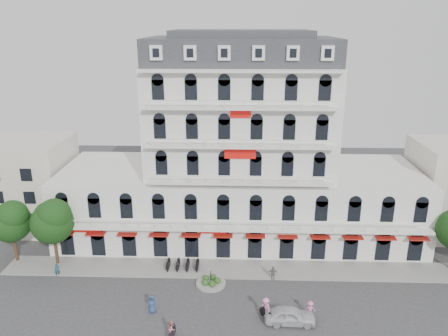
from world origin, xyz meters
TOP-DOWN VIEW (x-y plane):
  - ground at (0.00, 0.00)m, footprint 120.00×120.00m
  - sidewalk at (0.00, 9.00)m, footprint 53.00×4.00m
  - main_building at (0.00, 18.00)m, footprint 45.00×15.00m
  - flank_building_west at (-30.00, 20.00)m, footprint 14.00×10.00m
  - traffic_island at (-3.00, 6.00)m, footprint 3.20×3.20m
  - parked_scooter_row at (-6.35, 8.80)m, footprint 4.40×1.80m
  - tree_west_outer at (-25.95, 9.98)m, footprint 4.50×4.48m
  - tree_west_inner at (-20.95, 9.48)m, footprint 4.76×4.76m
  - parked_car at (4.76, -0.04)m, footprint 4.76×1.96m
  - rider_southwest at (-5.88, -2.68)m, footprint 0.64×1.70m
  - rider_center at (2.52, 0.52)m, footprint 1.19×1.49m
  - pedestrian_left at (-8.37, 1.08)m, footprint 0.95×0.65m
  - pedestrian_mid at (3.71, 7.01)m, footprint 1.03×0.51m
  - pedestrian_right at (6.77, 0.97)m, footprint 1.09×0.63m
  - pedestrian_far at (-20.00, 7.00)m, footprint 0.67×0.55m

SIDE VIEW (x-z plane):
  - ground at x=0.00m, z-range 0.00..0.00m
  - parked_scooter_row at x=-6.35m, z-range -0.55..0.55m
  - sidewalk at x=0.00m, z-range 0.00..0.16m
  - traffic_island at x=-3.00m, z-range -0.54..1.06m
  - pedestrian_far at x=-20.00m, z-range 0.00..1.57m
  - parked_car at x=4.76m, z-range 0.00..1.61m
  - pedestrian_right at x=6.77m, z-range 0.00..1.68m
  - pedestrian_mid at x=3.71m, z-range 0.00..1.69m
  - pedestrian_left at x=-8.37m, z-range 0.00..1.87m
  - rider_southwest at x=-5.88m, z-range 0.00..1.99m
  - rider_center at x=2.52m, z-range 0.07..2.33m
  - tree_west_outer at x=-25.95m, z-range 1.47..9.23m
  - tree_west_inner at x=-20.95m, z-range 1.56..9.81m
  - flank_building_west at x=-30.00m, z-range 0.00..12.00m
  - main_building at x=0.00m, z-range -2.94..22.86m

